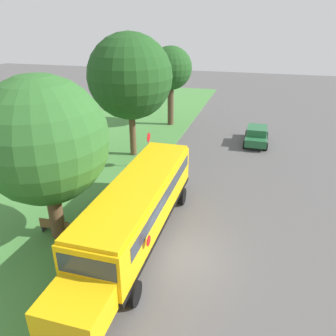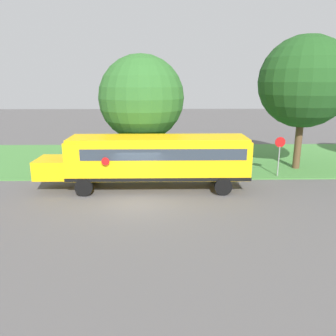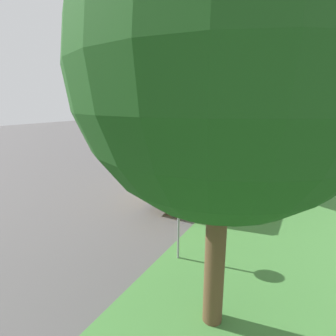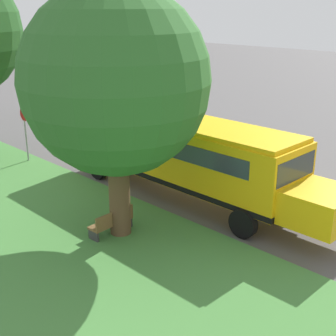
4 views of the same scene
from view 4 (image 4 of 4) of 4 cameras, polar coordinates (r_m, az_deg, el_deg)
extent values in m
plane|color=#565454|center=(20.28, 7.97, -2.11)|extent=(120.00, 120.00, 0.00)
cube|color=#47843D|center=(14.37, -17.64, -12.24)|extent=(12.00, 80.00, 0.08)
cube|color=yellow|center=(18.65, 1.23, 2.34)|extent=(2.50, 10.50, 2.20)
cube|color=yellow|center=(15.48, 18.07, -4.47)|extent=(2.20, 1.90, 1.10)
cube|color=yellow|center=(18.34, 1.25, 5.87)|extent=(2.35, 10.29, 0.16)
cube|color=black|center=(18.96, 1.21, -0.50)|extent=(2.54, 10.54, 0.20)
cube|color=#2D3842|center=(18.72, 0.57, 3.88)|extent=(2.53, 9.24, 0.64)
cube|color=#2D3842|center=(15.55, 15.21, -0.07)|extent=(2.25, 0.12, 0.80)
cylinder|color=red|center=(17.95, 11.10, 1.80)|extent=(0.03, 0.44, 0.44)
cylinder|color=black|center=(17.69, 13.95, -4.05)|extent=(0.30, 1.00, 1.00)
cylinder|color=black|center=(15.76, 9.15, -6.68)|extent=(0.30, 1.00, 1.00)
cylinder|color=black|center=(22.42, -3.37, 1.51)|extent=(0.30, 1.00, 1.00)
cylinder|color=black|center=(20.93, -8.47, 0.02)|extent=(0.30, 1.00, 1.00)
cube|color=#236038|center=(33.92, -12.10, 7.49)|extent=(1.80, 4.40, 0.64)
cube|color=#236038|center=(33.68, -12.03, 8.49)|extent=(1.60, 2.20, 0.60)
cube|color=#2D3842|center=(33.68, -12.03, 8.52)|extent=(1.62, 2.02, 0.45)
cylinder|color=black|center=(34.78, -14.67, 7.03)|extent=(0.22, 0.64, 0.64)
cylinder|color=black|center=(35.70, -12.19, 7.53)|extent=(0.22, 0.64, 0.64)
cylinder|color=black|center=(32.28, -11.92, 6.33)|extent=(0.22, 0.64, 0.64)
cylinder|color=black|center=(33.27, -9.33, 6.87)|extent=(0.22, 0.64, 0.64)
cylinder|color=brown|center=(15.41, -5.94, -3.11)|extent=(0.70, 0.70, 2.98)
sphere|color=#2D6628|center=(14.42, -6.44, 10.54)|extent=(5.83, 5.83, 5.83)
sphere|color=#2D6628|center=(14.26, -5.69, 9.25)|extent=(4.32, 4.32, 4.32)
cylinder|color=gray|center=(23.78, -16.85, 3.13)|extent=(0.08, 0.08, 2.10)
cylinder|color=red|center=(23.46, -17.17, 6.29)|extent=(0.03, 0.68, 0.68)
cube|color=brown|center=(15.87, -7.00, -6.58)|extent=(1.62, 0.58, 0.08)
cube|color=brown|center=(15.61, -6.51, -6.00)|extent=(1.60, 0.14, 0.44)
cube|color=#333333|center=(16.40, -5.02, -6.48)|extent=(0.10, 0.45, 0.45)
cube|color=#333333|center=(15.55, -9.04, -8.18)|extent=(0.10, 0.45, 0.45)
camera|label=1|loc=(18.17, 50.77, 21.41)|focal=35.00mm
camera|label=2|loc=(34.16, 24.39, 15.97)|focal=35.00mm
camera|label=3|loc=(28.80, -32.20, 12.95)|focal=28.00mm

